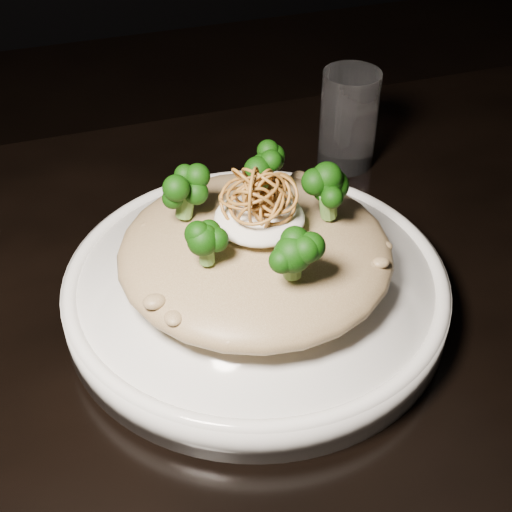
# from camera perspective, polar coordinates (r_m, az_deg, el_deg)

# --- Properties ---
(table) EXTENTS (1.10, 0.80, 0.75)m
(table) POSITION_cam_1_polar(r_m,az_deg,el_deg) (0.67, 6.34, -10.91)
(table) COLOR black
(table) RESTS_ON ground
(plate) EXTENTS (0.32, 0.32, 0.03)m
(plate) POSITION_cam_1_polar(r_m,az_deg,el_deg) (0.61, 0.00, -2.76)
(plate) COLOR white
(plate) RESTS_ON table
(risotto) EXTENTS (0.23, 0.23, 0.05)m
(risotto) POSITION_cam_1_polar(r_m,az_deg,el_deg) (0.59, -0.06, 0.38)
(risotto) COLOR brown
(risotto) RESTS_ON plate
(broccoli) EXTENTS (0.13, 0.13, 0.05)m
(broccoli) POSITION_cam_1_polar(r_m,az_deg,el_deg) (0.55, 0.34, 4.03)
(broccoli) COLOR black
(broccoli) RESTS_ON risotto
(cheese) EXTENTS (0.07, 0.07, 0.02)m
(cheese) POSITION_cam_1_polar(r_m,az_deg,el_deg) (0.56, 0.29, 3.06)
(cheese) COLOR white
(cheese) RESTS_ON risotto
(shallots) EXTENTS (0.06, 0.06, 0.04)m
(shallots) POSITION_cam_1_polar(r_m,az_deg,el_deg) (0.55, 0.02, 5.45)
(shallots) COLOR brown
(shallots) RESTS_ON cheese
(drinking_glass) EXTENTS (0.07, 0.07, 0.11)m
(drinking_glass) POSITION_cam_1_polar(r_m,az_deg,el_deg) (0.79, 7.40, 10.77)
(drinking_glass) COLOR white
(drinking_glass) RESTS_ON table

